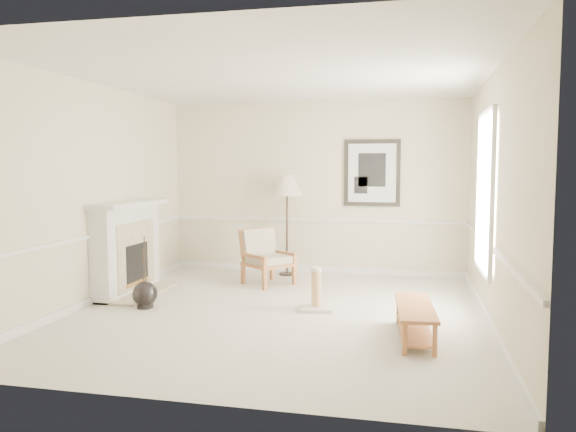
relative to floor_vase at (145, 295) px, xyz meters
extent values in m
plane|color=silver|center=(1.71, 0.16, -0.17)|extent=(5.50, 5.50, 0.00)
cube|color=beige|center=(1.71, 2.91, 1.28)|extent=(5.00, 0.04, 2.90)
cube|color=beige|center=(1.71, -2.59, 1.28)|extent=(5.00, 0.04, 2.90)
cube|color=beige|center=(-0.79, 0.16, 1.28)|extent=(0.04, 5.50, 2.90)
cube|color=beige|center=(4.21, 0.16, 1.28)|extent=(0.04, 5.50, 2.90)
cube|color=white|center=(1.71, 0.16, 2.73)|extent=(5.00, 5.50, 0.04)
cube|color=white|center=(1.71, 2.89, -0.12)|extent=(4.95, 0.04, 0.10)
cube|color=white|center=(1.71, 2.89, 0.73)|extent=(4.95, 0.04, 0.05)
cube|color=white|center=(4.17, 0.56, 1.33)|extent=(0.03, 1.20, 1.80)
cube|color=white|center=(4.16, 0.56, 1.33)|extent=(0.05, 1.34, 1.94)
cube|color=black|center=(2.66, 2.88, 1.53)|extent=(0.92, 0.04, 1.10)
cube|color=white|center=(2.66, 2.86, 1.53)|extent=(0.78, 0.01, 0.96)
cube|color=black|center=(2.66, 2.85, 1.58)|extent=(0.45, 0.01, 0.55)
cube|color=white|center=(-0.65, 0.76, 0.45)|extent=(0.28, 1.50, 1.25)
cube|color=white|center=(-0.60, 0.76, 1.11)|extent=(0.46, 1.64, 0.06)
cube|color=#C6B28E|center=(-0.51, 0.76, 0.38)|extent=(0.02, 1.05, 0.95)
cube|color=black|center=(-0.50, 0.76, 0.25)|extent=(0.02, 0.62, 0.58)
cube|color=#B07E3A|center=(-0.49, 0.76, -0.01)|extent=(0.01, 0.66, 0.05)
cube|color=#C6B28E|center=(-0.49, 0.76, -0.16)|extent=(0.60, 1.50, 0.03)
sphere|color=black|center=(0.00, 0.00, 0.01)|extent=(0.32, 0.32, 0.32)
cylinder|color=black|center=(0.00, 0.00, -0.13)|extent=(0.21, 0.21, 0.09)
cylinder|color=black|center=(0.00, 0.00, 0.43)|extent=(0.10, 0.11, 0.50)
cylinder|color=black|center=(0.00, 0.00, 0.39)|extent=(0.12, 0.13, 0.41)
cylinder|color=black|center=(0.00, 0.00, 0.47)|extent=(0.06, 0.06, 0.59)
cube|color=#B06938|center=(1.23, 1.34, 0.00)|extent=(0.08, 0.08, 0.34)
cube|color=#B06938|center=(0.79, 1.69, 0.00)|extent=(0.08, 0.08, 0.34)
cube|color=#B06938|center=(1.57, 1.78, 0.00)|extent=(0.08, 0.08, 0.34)
cube|color=#B06938|center=(1.14, 2.13, 0.00)|extent=(0.08, 0.08, 0.34)
cube|color=#B06938|center=(1.18, 1.74, 0.14)|extent=(0.89, 0.89, 0.05)
cube|color=#B06938|center=(0.96, 1.92, 0.42)|extent=(0.51, 0.59, 0.49)
cube|color=#B06938|center=(1.01, 1.52, 0.30)|extent=(0.53, 0.44, 0.05)
cube|color=#B06938|center=(1.36, 1.96, 0.30)|extent=(0.53, 0.44, 0.05)
cube|color=beige|center=(1.18, 1.74, 0.22)|extent=(0.81, 0.81, 0.11)
cube|color=beige|center=(1.00, 1.88, 0.44)|extent=(0.50, 0.56, 0.44)
cylinder|color=black|center=(1.29, 2.56, -0.16)|extent=(0.27, 0.27, 0.03)
cylinder|color=black|center=(1.29, 2.56, 0.60)|extent=(0.03, 0.03, 1.49)
cone|color=beige|center=(1.29, 2.56, 1.32)|extent=(0.61, 0.61, 0.33)
cube|color=#B06938|center=(3.36, -0.56, 0.16)|extent=(0.46, 1.25, 0.04)
cube|color=#B06938|center=(3.36, -0.56, -0.08)|extent=(0.40, 1.16, 0.03)
cube|color=#B06938|center=(3.26, -1.13, -0.01)|extent=(0.05, 0.05, 0.32)
cube|color=#B06938|center=(3.54, -1.11, -0.01)|extent=(0.05, 0.05, 0.32)
cube|color=#B06938|center=(3.18, -0.01, -0.01)|extent=(0.05, 0.05, 0.32)
cube|color=#B06938|center=(3.46, 0.01, -0.01)|extent=(0.05, 0.05, 0.32)
cube|color=white|center=(2.15, 0.37, -0.15)|extent=(0.44, 0.44, 0.05)
cylinder|color=tan|center=(2.15, 0.37, 0.10)|extent=(0.12, 0.12, 0.46)
cylinder|color=white|center=(2.15, 0.37, 0.35)|extent=(0.14, 0.14, 0.04)
camera|label=1|loc=(3.31, -6.48, 1.63)|focal=35.00mm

